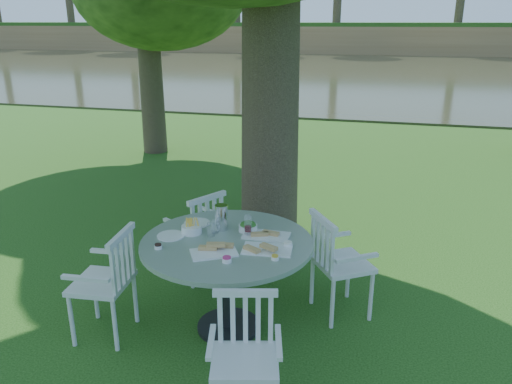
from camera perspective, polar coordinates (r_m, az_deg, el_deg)
ground at (r=5.61m, az=-0.53°, el=-8.89°), size 140.00×140.00×0.00m
table at (r=4.31m, az=-3.31°, el=-7.48°), size 1.46×1.46×0.86m
chair_ne at (r=4.63m, az=8.79°, el=-7.45°), size 0.66×0.67×0.98m
chair_nw at (r=5.24m, az=-6.31°, el=-4.27°), size 0.63×0.64×0.96m
chair_sw at (r=4.45m, az=-16.17°, el=-9.22°), size 0.50×0.53×0.98m
chair_se at (r=3.56m, az=-1.24°, el=-17.13°), size 0.54×0.52×0.89m
tableware at (r=4.32m, az=-3.43°, el=-4.49°), size 1.20×0.86×0.23m
river at (r=27.94m, az=12.42°, el=13.14°), size 100.00×28.00×0.12m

